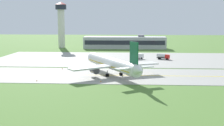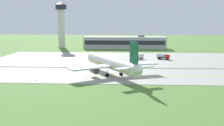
# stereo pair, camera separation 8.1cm
# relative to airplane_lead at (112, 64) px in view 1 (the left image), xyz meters

# --- Properties ---
(ground_plane) EXTENTS (500.00, 500.00, 0.00)m
(ground_plane) POSITION_rel_airplane_lead_xyz_m (1.21, 0.02, -4.13)
(ground_plane) COLOR #517A33
(taxiway_strip) EXTENTS (240.00, 28.00, 0.10)m
(taxiway_strip) POSITION_rel_airplane_lead_xyz_m (1.21, 0.02, -4.08)
(taxiway_strip) COLOR #9E9B93
(taxiway_strip) RESTS_ON ground
(apron_pad) EXTENTS (140.00, 52.00, 0.10)m
(apron_pad) POSITION_rel_airplane_lead_xyz_m (11.21, 42.02, -4.08)
(apron_pad) COLOR #9E9B93
(apron_pad) RESTS_ON ground
(taxiway_centreline) EXTENTS (220.00, 0.60, 0.01)m
(taxiway_centreline) POSITION_rel_airplane_lead_xyz_m (1.21, 0.02, -4.03)
(taxiway_centreline) COLOR yellow
(taxiway_centreline) RESTS_ON taxiway_strip
(airplane_lead) EXTENTS (30.03, 36.10, 12.70)m
(airplane_lead) POSITION_rel_airplane_lead_xyz_m (0.00, 0.00, 0.00)
(airplane_lead) COLOR white
(airplane_lead) RESTS_ON ground
(service_truck_baggage) EXTENTS (6.13, 5.02, 2.60)m
(service_truck_baggage) POSITION_rel_airplane_lead_xyz_m (9.74, 41.50, -2.60)
(service_truck_baggage) COLOR silver
(service_truck_baggage) RESTS_ON ground
(service_truck_fuel) EXTENTS (6.29, 4.49, 2.65)m
(service_truck_fuel) POSITION_rel_airplane_lead_xyz_m (21.93, 41.31, -2.60)
(service_truck_fuel) COLOR red
(service_truck_fuel) RESTS_ON ground
(terminal_building) EXTENTS (52.83, 11.76, 8.80)m
(terminal_building) POSITION_rel_airplane_lead_xyz_m (2.69, 92.77, -0.31)
(terminal_building) COLOR #B2B2B7
(terminal_building) RESTS_ON ground
(control_tower) EXTENTS (7.60, 7.60, 30.13)m
(control_tower) POSITION_rel_airplane_lead_xyz_m (-39.54, 95.58, 13.83)
(control_tower) COLOR silver
(control_tower) RESTS_ON ground
(traffic_cone_near_edge) EXTENTS (0.44, 0.44, 0.60)m
(traffic_cone_near_edge) POSITION_rel_airplane_lead_xyz_m (-23.05, -11.01, -3.83)
(traffic_cone_near_edge) COLOR orange
(traffic_cone_near_edge) RESTS_ON ground
(traffic_cone_mid_edge) EXTENTS (0.44, 0.44, 0.60)m
(traffic_cone_mid_edge) POSITION_rel_airplane_lead_xyz_m (-2.89, -11.02, -3.83)
(traffic_cone_mid_edge) COLOR orange
(traffic_cone_mid_edge) RESTS_ON ground
(traffic_cone_far_edge) EXTENTS (0.44, 0.44, 0.60)m
(traffic_cone_far_edge) POSITION_rel_airplane_lead_xyz_m (-20.08, 11.59, -3.83)
(traffic_cone_far_edge) COLOR orange
(traffic_cone_far_edge) RESTS_ON ground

